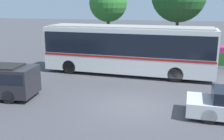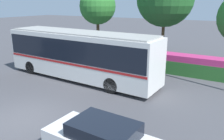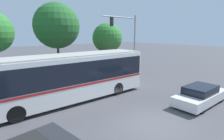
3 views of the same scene
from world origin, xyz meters
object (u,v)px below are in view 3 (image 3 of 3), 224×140
object	(u,v)px
sedan_foreground	(200,95)
traffic_light_pole	(128,37)
city_bus	(71,75)
street_tree_right	(107,38)
street_tree_centre	(57,26)

from	to	relation	value
sedan_foreground	traffic_light_pole	bearing A→B (deg)	77.38
city_bus	sedan_foreground	bearing A→B (deg)	136.20
sedan_foreground	street_tree_right	world-z (taller)	street_tree_right
sedan_foreground	street_tree_centre	bearing A→B (deg)	103.67
street_tree_right	sedan_foreground	bearing A→B (deg)	-103.68
city_bus	street_tree_centre	bearing A→B (deg)	-107.70
traffic_light_pole	street_tree_centre	size ratio (longest dim) A/B	0.83
city_bus	street_tree_right	distance (m)	12.54
traffic_light_pole	street_tree_right	distance (m)	4.99
street_tree_centre	street_tree_right	distance (m)	6.86
traffic_light_pole	street_tree_right	xyz separation A→B (m)	(1.04, 4.88, -0.23)
traffic_light_pole	street_tree_centre	xyz separation A→B (m)	(-5.57, 6.01, 1.23)
city_bus	traffic_light_pole	distance (m)	9.46
sedan_foreground	traffic_light_pole	size ratio (longest dim) A/B	0.69
street_tree_centre	street_tree_right	bearing A→B (deg)	-9.72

